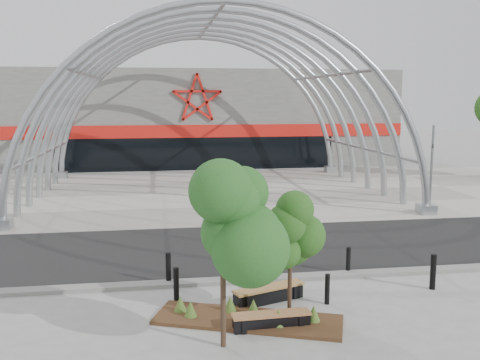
% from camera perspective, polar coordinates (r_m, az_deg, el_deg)
% --- Properties ---
extents(ground, '(140.00, 140.00, 0.00)m').
position_cam_1_polar(ground, '(17.59, 2.02, -10.42)').
color(ground, gray).
rests_on(ground, ground).
extents(road, '(140.00, 7.00, 0.02)m').
position_cam_1_polar(road, '(20.87, 0.21, -7.25)').
color(road, black).
rests_on(road, ground).
extents(forecourt, '(60.00, 17.00, 0.04)m').
position_cam_1_polar(forecourt, '(32.48, -3.10, -1.39)').
color(forecourt, gray).
rests_on(forecourt, ground).
extents(kerb, '(60.00, 0.50, 0.12)m').
position_cam_1_polar(kerb, '(17.34, 2.18, -10.50)').
color(kerb, slate).
rests_on(kerb, ground).
extents(arena_building, '(34.00, 15.24, 8.00)m').
position_cam_1_polar(arena_building, '(49.88, -5.21, 6.77)').
color(arena_building, slate).
rests_on(arena_building, ground).
extents(vault_canopy, '(20.80, 15.80, 20.36)m').
position_cam_1_polar(vault_canopy, '(32.48, -3.10, -1.40)').
color(vault_canopy, '#9BA0A5').
rests_on(vault_canopy, ground).
extents(planting_bed, '(5.10, 3.13, 0.52)m').
position_cam_1_polar(planting_bed, '(14.43, 0.61, -14.35)').
color(planting_bed, '#402919').
rests_on(planting_bed, ground).
extents(signal_pole, '(0.25, 0.62, 4.41)m').
position_cam_1_polar(signal_pole, '(28.49, 19.75, 1.30)').
color(signal_pole, slate).
rests_on(signal_pole, ground).
extents(street_tree_0, '(1.80, 1.80, 4.10)m').
position_cam_1_polar(street_tree_0, '(12.17, -1.85, -4.76)').
color(street_tree_0, '#302118').
rests_on(street_tree_0, ground).
extents(street_tree_1, '(1.39, 1.39, 3.29)m').
position_cam_1_polar(street_tree_1, '(13.85, 5.41, -5.58)').
color(street_tree_1, black).
rests_on(street_tree_1, ground).
extents(bench_0, '(2.02, 0.52, 0.42)m').
position_cam_1_polar(bench_0, '(13.98, 3.36, -14.78)').
color(bench_0, black).
rests_on(bench_0, ground).
extents(bench_1, '(2.20, 1.19, 0.46)m').
position_cam_1_polar(bench_1, '(15.64, 3.08, -12.07)').
color(bench_1, black).
rests_on(bench_1, ground).
extents(bollard_0, '(0.16, 0.16, 1.01)m').
position_cam_1_polar(bollard_0, '(17.06, -7.65, -9.32)').
color(bollard_0, black).
rests_on(bollard_0, ground).
extents(bollard_1, '(0.16, 0.16, 0.98)m').
position_cam_1_polar(bollard_1, '(15.71, -6.82, -10.98)').
color(bollard_1, black).
rests_on(bollard_1, ground).
extents(bollard_2, '(0.14, 0.14, 0.87)m').
position_cam_1_polar(bollard_2, '(15.59, 9.29, -11.41)').
color(bollard_2, black).
rests_on(bollard_2, ground).
extents(bollard_3, '(0.14, 0.14, 0.90)m').
position_cam_1_polar(bollard_3, '(18.22, 11.48, -8.41)').
color(bollard_3, black).
rests_on(bollard_3, ground).
extents(bollard_4, '(0.17, 0.17, 1.09)m').
position_cam_1_polar(bollard_4, '(17.48, 19.90, -9.20)').
color(bollard_4, black).
rests_on(bollard_4, ground).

